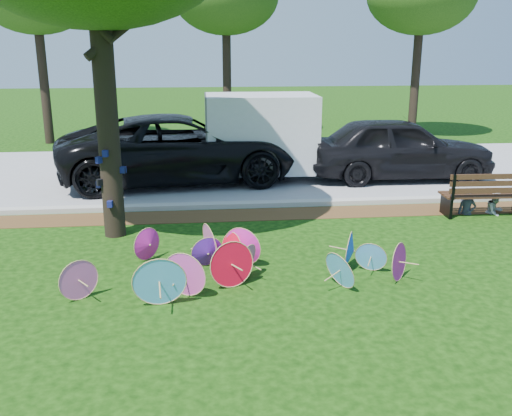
{
  "coord_description": "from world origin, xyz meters",
  "views": [
    {
      "loc": [
        -0.56,
        -8.38,
        3.94
      ],
      "look_at": [
        0.5,
        2.0,
        0.9
      ],
      "focal_mm": 40.0,
      "sensor_mm": 36.0,
      "label": 1
    }
  ],
  "objects_px": {
    "parasol_pile": "(237,260)",
    "park_bench": "(484,193)",
    "black_van": "(182,149)",
    "cargo_trailer": "(261,133)",
    "dark_pickup": "(399,148)",
    "person_left": "(469,190)",
    "person_right": "(497,191)"
  },
  "relations": [
    {
      "from": "parasol_pile",
      "to": "park_bench",
      "type": "bearing_deg",
      "value": 28.34
    },
    {
      "from": "parasol_pile",
      "to": "cargo_trailer",
      "type": "bearing_deg",
      "value": 80.51
    },
    {
      "from": "cargo_trailer",
      "to": "black_van",
      "type": "bearing_deg",
      "value": 179.63
    },
    {
      "from": "parasol_pile",
      "to": "dark_pickup",
      "type": "height_order",
      "value": "dark_pickup"
    },
    {
      "from": "person_left",
      "to": "park_bench",
      "type": "bearing_deg",
      "value": 6.12
    },
    {
      "from": "cargo_trailer",
      "to": "park_bench",
      "type": "distance_m",
      "value": 6.39
    },
    {
      "from": "dark_pickup",
      "to": "person_right",
      "type": "height_order",
      "value": "dark_pickup"
    },
    {
      "from": "black_van",
      "to": "park_bench",
      "type": "relative_size",
      "value": 3.48
    },
    {
      "from": "black_van",
      "to": "dark_pickup",
      "type": "relative_size",
      "value": 1.28
    },
    {
      "from": "park_bench",
      "to": "cargo_trailer",
      "type": "bearing_deg",
      "value": 142.02
    },
    {
      "from": "black_van",
      "to": "dark_pickup",
      "type": "bearing_deg",
      "value": -100.02
    },
    {
      "from": "dark_pickup",
      "to": "cargo_trailer",
      "type": "bearing_deg",
      "value": 87.12
    },
    {
      "from": "black_van",
      "to": "person_right",
      "type": "distance_m",
      "value": 8.54
    },
    {
      "from": "black_van",
      "to": "cargo_trailer",
      "type": "bearing_deg",
      "value": -98.05
    },
    {
      "from": "black_van",
      "to": "cargo_trailer",
      "type": "height_order",
      "value": "cargo_trailer"
    },
    {
      "from": "dark_pickup",
      "to": "cargo_trailer",
      "type": "xyz_separation_m",
      "value": [
        -4.08,
        0.27,
        0.47
      ]
    },
    {
      "from": "cargo_trailer",
      "to": "parasol_pile",
      "type": "bearing_deg",
      "value": -99.09
    },
    {
      "from": "dark_pickup",
      "to": "person_left",
      "type": "distance_m",
      "value": 3.8
    },
    {
      "from": "black_van",
      "to": "person_left",
      "type": "relative_size",
      "value": 5.98
    },
    {
      "from": "cargo_trailer",
      "to": "park_bench",
      "type": "bearing_deg",
      "value": -39.79
    },
    {
      "from": "parasol_pile",
      "to": "black_van",
      "type": "relative_size",
      "value": 0.84
    },
    {
      "from": "black_van",
      "to": "person_left",
      "type": "xyz_separation_m",
      "value": [
        6.8,
        -4.06,
        -0.39
      ]
    },
    {
      "from": "black_van",
      "to": "person_left",
      "type": "height_order",
      "value": "black_van"
    },
    {
      "from": "cargo_trailer",
      "to": "person_right",
      "type": "distance_m",
      "value": 6.62
    },
    {
      "from": "black_van",
      "to": "cargo_trailer",
      "type": "relative_size",
      "value": 2.22
    },
    {
      "from": "dark_pickup",
      "to": "person_left",
      "type": "xyz_separation_m",
      "value": [
        0.41,
        -3.76,
        -0.34
      ]
    },
    {
      "from": "dark_pickup",
      "to": "park_bench",
      "type": "xyz_separation_m",
      "value": [
        0.76,
        -3.81,
        -0.4
      ]
    },
    {
      "from": "park_bench",
      "to": "person_right",
      "type": "relative_size",
      "value": 1.85
    },
    {
      "from": "black_van",
      "to": "park_bench",
      "type": "xyz_separation_m",
      "value": [
        7.15,
        -4.11,
        -0.45
      ]
    },
    {
      "from": "park_bench",
      "to": "person_right",
      "type": "height_order",
      "value": "person_right"
    },
    {
      "from": "park_bench",
      "to": "person_right",
      "type": "bearing_deg",
      "value": 10.34
    },
    {
      "from": "person_left",
      "to": "parasol_pile",
      "type": "bearing_deg",
      "value": -135.59
    }
  ]
}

